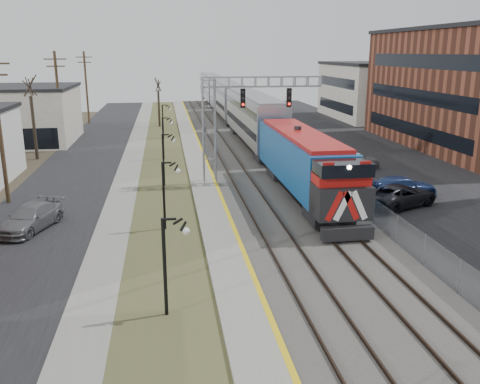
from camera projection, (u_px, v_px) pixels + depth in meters
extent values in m
cube|color=black|center=(78.00, 169.00, 44.44)|extent=(7.00, 120.00, 0.04)
cube|color=gray|center=(130.00, 167.00, 45.08)|extent=(2.00, 120.00, 0.08)
cube|color=#49512B|center=(164.00, 166.00, 45.50)|extent=(4.00, 120.00, 0.06)
cube|color=gray|center=(198.00, 164.00, 45.90)|extent=(2.00, 120.00, 0.24)
cube|color=#595651|center=(252.00, 162.00, 46.61)|extent=(8.00, 120.00, 0.20)
cube|color=black|center=(376.00, 159.00, 48.33)|extent=(16.00, 120.00, 0.04)
cube|color=gold|center=(207.00, 162.00, 45.99)|extent=(0.24, 120.00, 0.01)
cube|color=#2D2119|center=(222.00, 161.00, 46.18)|extent=(0.08, 120.00, 0.15)
cube|color=#2D2119|center=(238.00, 161.00, 46.39)|extent=(0.08, 120.00, 0.15)
cube|color=#2D2119|center=(260.00, 160.00, 46.67)|extent=(0.08, 120.00, 0.15)
cube|color=#2D2119|center=(276.00, 160.00, 46.88)|extent=(0.08, 120.00, 0.15)
cube|color=#125199|center=(304.00, 165.00, 34.52)|extent=(3.00, 17.00, 4.25)
cube|color=black|center=(347.00, 233.00, 26.70)|extent=(2.80, 0.50, 0.70)
cube|color=gray|center=(253.00, 119.00, 53.73)|extent=(3.00, 22.00, 5.33)
cube|color=gray|center=(227.00, 100.00, 75.47)|extent=(3.00, 22.00, 5.33)
cube|color=gray|center=(212.00, 89.00, 97.20)|extent=(3.00, 22.00, 5.33)
cube|color=gray|center=(209.00, 133.00, 38.26)|extent=(1.00, 1.00, 8.00)
cube|color=gray|center=(262.00, 82.00, 37.83)|extent=(9.00, 0.80, 0.80)
cube|color=black|center=(243.00, 98.00, 37.49)|extent=(0.35, 0.25, 1.40)
cube|color=black|center=(289.00, 98.00, 37.99)|extent=(0.35, 0.25, 1.40)
cylinder|color=black|center=(165.00, 268.00, 19.24)|extent=(0.14, 0.14, 4.00)
cylinder|color=black|center=(164.00, 196.00, 28.77)|extent=(0.14, 0.14, 4.00)
cylinder|color=black|center=(163.00, 160.00, 38.30)|extent=(0.14, 0.14, 4.00)
cylinder|color=black|center=(163.00, 139.00, 47.84)|extent=(0.14, 0.14, 4.00)
cylinder|color=black|center=(163.00, 122.00, 59.27)|extent=(0.14, 0.14, 4.00)
cylinder|color=#4C3823|center=(0.00, 130.00, 33.16)|extent=(0.28, 0.28, 10.00)
cylinder|color=#4C3823|center=(59.00, 101.00, 52.22)|extent=(0.28, 0.28, 10.00)
cylinder|color=#4C3823|center=(86.00, 88.00, 71.29)|extent=(0.28, 0.28, 10.00)
cube|color=gray|center=(297.00, 154.00, 47.02)|extent=(0.04, 120.00, 1.60)
cube|color=beige|center=(9.00, 116.00, 56.61)|extent=(14.00, 12.00, 6.00)
cube|color=beige|center=(386.00, 92.00, 77.84)|extent=(16.00, 18.00, 8.00)
cylinder|color=#382D23|center=(34.00, 128.00, 47.79)|extent=(0.30, 0.30, 5.95)
cylinder|color=#382D23|center=(159.00, 109.00, 68.62)|extent=(0.30, 0.30, 4.90)
imported|color=black|center=(401.00, 196.00, 33.47)|extent=(5.84, 4.39, 1.47)
imported|color=navy|center=(402.00, 188.00, 35.52)|extent=(5.36, 2.83, 1.48)
imported|color=gray|center=(352.00, 160.00, 44.23)|extent=(5.11, 2.81, 1.65)
imported|color=#0D4327|center=(337.00, 159.00, 45.40)|extent=(4.28, 2.81, 1.33)
imported|color=slate|center=(30.00, 218.00, 29.09)|extent=(3.51, 5.27, 1.42)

